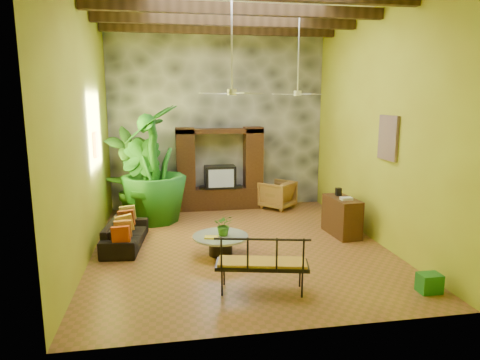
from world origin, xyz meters
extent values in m
plane|color=brown|center=(0.00, 0.00, 0.00)|extent=(7.00, 7.00, 0.00)
cube|color=#9D9623|center=(0.00, 3.50, 2.50)|extent=(6.00, 0.02, 5.00)
cube|color=#9D9623|center=(-3.00, 0.00, 2.50)|extent=(0.02, 7.00, 5.00)
cube|color=#9D9623|center=(3.00, 0.00, 2.50)|extent=(0.02, 7.00, 5.00)
cube|color=#3C3E44|center=(0.00, 3.44, 2.50)|extent=(5.98, 0.10, 4.98)
cube|color=#332010|center=(0.00, 0.00, 4.78)|extent=(5.95, 0.16, 0.22)
cube|color=#332010|center=(0.00, 1.30, 4.78)|extent=(5.95, 0.16, 0.22)
cube|color=#332010|center=(0.00, 2.60, 4.78)|extent=(5.95, 0.16, 0.22)
cube|color=black|center=(0.00, 3.14, 0.30)|extent=(2.40, 0.50, 0.60)
cube|color=black|center=(-0.95, 3.14, 1.30)|extent=(0.50, 0.48, 2.00)
cube|color=black|center=(0.95, 3.14, 1.30)|extent=(0.50, 0.48, 2.00)
cube|color=black|center=(0.00, 3.14, 2.20)|extent=(2.40, 0.48, 0.12)
cube|color=black|center=(0.00, 3.12, 0.92)|extent=(0.85, 0.52, 0.62)
cube|color=#8C99A8|center=(0.00, 2.85, 0.92)|extent=(0.70, 0.02, 0.50)
cylinder|color=silver|center=(-0.20, -0.40, 4.10)|extent=(0.04, 0.04, 1.80)
cylinder|color=silver|center=(-0.20, -0.40, 3.20)|extent=(0.18, 0.18, 0.12)
cube|color=silver|center=(0.15, -0.31, 3.18)|extent=(0.58, 0.26, 0.01)
cube|color=silver|center=(-0.29, -0.05, 3.18)|extent=(0.26, 0.58, 0.01)
cube|color=silver|center=(-0.55, -0.49, 3.18)|extent=(0.58, 0.26, 0.01)
cube|color=silver|center=(-0.11, -0.75, 3.18)|extent=(0.26, 0.58, 0.01)
cylinder|color=silver|center=(1.60, 1.20, 4.10)|extent=(0.04, 0.04, 1.80)
cylinder|color=silver|center=(1.60, 1.20, 3.20)|extent=(0.18, 0.18, 0.12)
cube|color=silver|center=(1.95, 1.29, 3.18)|extent=(0.58, 0.26, 0.01)
cube|color=silver|center=(1.51, 1.55, 3.18)|extent=(0.26, 0.58, 0.01)
cube|color=silver|center=(1.25, 1.11, 3.18)|extent=(0.58, 0.26, 0.01)
cube|color=silver|center=(1.69, 0.85, 3.18)|extent=(0.26, 0.58, 0.01)
cube|color=orange|center=(-2.96, 1.00, 2.10)|extent=(0.06, 0.32, 0.55)
cube|color=#234E83|center=(2.96, -0.60, 2.30)|extent=(0.06, 0.70, 0.90)
imported|color=black|center=(-2.38, 0.36, 0.26)|extent=(0.89, 1.88, 0.53)
imported|color=brown|center=(1.60, 2.91, 0.39)|extent=(1.21, 1.21, 0.79)
imported|color=#285D18|center=(-2.39, 2.61, 1.19)|extent=(1.51, 1.41, 2.38)
imported|color=#1C631A|center=(-2.04, 1.95, 1.06)|extent=(1.49, 1.48, 2.12)
imported|color=#1B5F19|center=(-1.80, 2.12, 1.46)|extent=(1.71, 1.71, 2.93)
cylinder|color=black|center=(-0.46, -0.50, 0.18)|extent=(0.47, 0.47, 0.36)
cylinder|color=silver|center=(-0.46, -0.50, 0.38)|extent=(1.11, 1.11, 0.04)
imported|color=#2F6C1C|center=(-0.38, -0.49, 0.61)|extent=(0.42, 0.38, 0.42)
cube|color=#FCF11B|center=(-0.65, -0.62, 0.41)|extent=(0.30, 0.24, 0.03)
cube|color=black|center=(-0.01, -2.25, 0.45)|extent=(1.56, 0.81, 0.06)
cube|color=gold|center=(-0.01, -2.25, 0.49)|extent=(1.47, 0.75, 0.06)
cube|color=black|center=(-0.01, -2.52, 0.72)|extent=(1.46, 0.37, 0.54)
cube|color=#3C2313|center=(2.44, 0.29, 0.43)|extent=(0.57, 1.12, 0.87)
cube|color=#1D7024|center=(2.65, -2.75, 0.16)|extent=(0.36, 0.27, 0.31)
camera|label=1|loc=(-1.47, -8.59, 3.09)|focal=32.00mm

